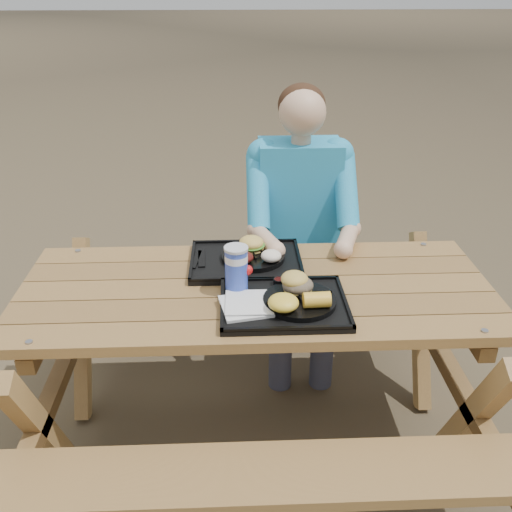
{
  "coord_description": "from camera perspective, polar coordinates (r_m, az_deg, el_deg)",
  "views": [
    {
      "loc": [
        -0.08,
        -1.89,
        1.83
      ],
      "look_at": [
        0.0,
        0.0,
        0.88
      ],
      "focal_mm": 40.0,
      "sensor_mm": 36.0,
      "label": 1
    }
  ],
  "objects": [
    {
      "name": "plate_near",
      "position": [
        2.03,
        4.37,
        -4.48
      ],
      "size": [
        0.26,
        0.26,
        0.02
      ],
      "primitive_type": "cylinder",
      "color": "black",
      "rests_on": "tray_near"
    },
    {
      "name": "diner",
      "position": [
        2.8,
        4.17,
        1.53
      ],
      "size": [
        0.48,
        0.84,
        1.28
      ],
      "primitive_type": null,
      "color": "#1AA5B6",
      "rests_on": "ground"
    },
    {
      "name": "ground",
      "position": [
        2.63,
        0.0,
        -17.41
      ],
      "size": [
        60.0,
        60.0,
        0.0
      ],
      "primitive_type": "plane",
      "color": "#999999",
      "rests_on": "ground"
    },
    {
      "name": "burger",
      "position": [
        2.34,
        -0.48,
        1.63
      ],
      "size": [
        0.1,
        0.1,
        0.09
      ],
      "primitive_type": null,
      "color": "gold",
      "rests_on": "plate_far"
    },
    {
      "name": "potato_salad",
      "position": [
        2.26,
        1.52,
        0.02
      ],
      "size": [
        0.08,
        0.08,
        0.05
      ],
      "primitive_type": "ellipsoid",
      "color": "white",
      "rests_on": "plate_far"
    },
    {
      "name": "tray_far",
      "position": [
        2.33,
        -1.02,
        -0.59
      ],
      "size": [
        0.45,
        0.35,
        0.02
      ],
      "primitive_type": "cube",
      "color": "black",
      "rests_on": "picnic_table"
    },
    {
      "name": "picnic_table",
      "position": [
        2.38,
        0.0,
        -10.92
      ],
      "size": [
        1.8,
        1.49,
        0.75
      ],
      "primitive_type": null,
      "color": "#999999",
      "rests_on": "ground"
    },
    {
      "name": "cutlery_far",
      "position": [
        2.34,
        -5.46,
        -0.22
      ],
      "size": [
        0.04,
        0.16,
        0.01
      ],
      "primitive_type": "cube",
      "rotation": [
        0.0,
        0.0,
        0.05
      ],
      "color": "black",
      "rests_on": "tray_far"
    },
    {
      "name": "sandwich",
      "position": [
        2.05,
        4.23,
        -2.13
      ],
      "size": [
        0.1,
        0.1,
        0.11
      ],
      "primitive_type": null,
      "color": "gold",
      "rests_on": "plate_near"
    },
    {
      "name": "soda_cup",
      "position": [
        2.07,
        -1.97,
        -1.44
      ],
      "size": [
        0.08,
        0.08,
        0.17
      ],
      "primitive_type": "cylinder",
      "color": "#1735B3",
      "rests_on": "tray_near"
    },
    {
      "name": "napkin_stack",
      "position": [
        2.0,
        -0.96,
        -4.93
      ],
      "size": [
        0.2,
        0.2,
        0.02
      ],
      "primitive_type": "cube",
      "rotation": [
        0.0,
        0.0,
        0.19
      ],
      "color": "silver",
      "rests_on": "tray_near"
    },
    {
      "name": "condiment_mustard",
      "position": [
        2.15,
        3.96,
        -2.39
      ],
      "size": [
        0.06,
        0.06,
        0.03
      ],
      "primitive_type": "cylinder",
      "color": "yellow",
      "rests_on": "tray_near"
    },
    {
      "name": "mac_cheese",
      "position": [
        1.95,
        2.75,
        -4.67
      ],
      "size": [
        0.11,
        0.11,
        0.05
      ],
      "primitive_type": "ellipsoid",
      "color": "yellow",
      "rests_on": "plate_near"
    },
    {
      "name": "plate_far",
      "position": [
        2.33,
        -0.3,
        -0.03
      ],
      "size": [
        0.26,
        0.26,
        0.02
      ],
      "primitive_type": "cylinder",
      "color": "black",
      "rests_on": "tray_far"
    },
    {
      "name": "condiment_bbq",
      "position": [
        2.14,
        2.32,
        -2.6
      ],
      "size": [
        0.04,
        0.04,
        0.03
      ],
      "primitive_type": "cylinder",
      "color": "black",
      "rests_on": "tray_near"
    },
    {
      "name": "baked_beans",
      "position": [
        2.26,
        -1.37,
        -0.13
      ],
      "size": [
        0.09,
        0.09,
        0.04
      ],
      "primitive_type": "ellipsoid",
      "color": "#4C120F",
      "rests_on": "plate_far"
    },
    {
      "name": "tray_near",
      "position": [
        2.04,
        2.8,
        -4.93
      ],
      "size": [
        0.45,
        0.35,
        0.02
      ],
      "primitive_type": "cube",
      "color": "black",
      "rests_on": "picnic_table"
    },
    {
      "name": "corn_cob",
      "position": [
        1.97,
        6.1,
        -4.37
      ],
      "size": [
        0.1,
        0.1,
        0.05
      ],
      "primitive_type": null,
      "rotation": [
        0.0,
        0.0,
        0.05
      ],
      "color": "yellow",
      "rests_on": "plate_near"
    }
  ]
}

